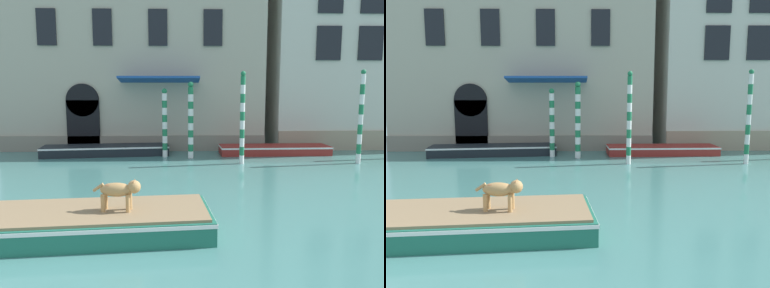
# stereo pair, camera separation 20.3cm
# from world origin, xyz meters

# --- Properties ---
(palazzo_left) EXTENTS (14.10, 7.40, 15.72)m
(palazzo_left) POSITION_xyz_m (-0.22, 19.55, 7.84)
(palazzo_left) COLOR #B2A893
(palazzo_left) RESTS_ON ground_plane
(boat_foreground) EXTENTS (6.43, 2.70, 0.57)m
(boat_foreground) POSITION_xyz_m (-0.12, 4.78, 0.30)
(boat_foreground) COLOR #1E6651
(boat_foreground) RESTS_ON ground_plane
(dog_on_deck) EXTENTS (1.06, 0.36, 0.71)m
(dog_on_deck) POSITION_xyz_m (1.00, 4.75, 1.03)
(dog_on_deck) COLOR tan
(dog_on_deck) RESTS_ON boat_foreground
(boat_moored_near_palazzo) EXTENTS (6.31, 2.15, 0.49)m
(boat_moored_near_palazzo) POSITION_xyz_m (-1.37, 15.27, 0.26)
(boat_moored_near_palazzo) COLOR black
(boat_moored_near_palazzo) RESTS_ON ground_plane
(boat_moored_far) EXTENTS (5.53, 1.58, 0.45)m
(boat_moored_far) POSITION_xyz_m (7.06, 15.32, 0.24)
(boat_moored_far) COLOR maroon
(boat_moored_far) RESTS_ON ground_plane
(mooring_pole_0) EXTENTS (0.27, 0.27, 3.61)m
(mooring_pole_0) POSITION_xyz_m (2.81, 14.32, 1.83)
(mooring_pole_0) COLOR white
(mooring_pole_0) RESTS_ON ground_plane
(mooring_pole_2) EXTENTS (0.22, 0.22, 4.02)m
(mooring_pole_2) POSITION_xyz_m (5.01, 12.86, 2.03)
(mooring_pole_2) COLOR white
(mooring_pole_2) RESTS_ON ground_plane
(mooring_pole_3) EXTENTS (0.25, 0.25, 3.30)m
(mooring_pole_3) POSITION_xyz_m (1.57, 14.72, 1.67)
(mooring_pole_3) COLOR white
(mooring_pole_3) RESTS_ON ground_plane
(mooring_pole_4) EXTENTS (0.21, 0.21, 4.10)m
(mooring_pole_4) POSITION_xyz_m (10.18, 12.80, 2.06)
(mooring_pole_4) COLOR white
(mooring_pole_4) RESTS_ON ground_plane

